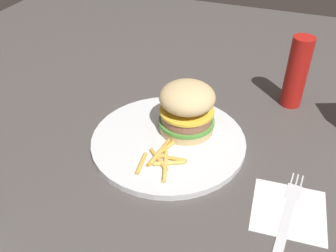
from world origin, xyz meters
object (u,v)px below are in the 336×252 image
Objects in this scene: napkin at (289,210)px; fork at (289,208)px; ketchup_bottle at (297,72)px; sandwich at (187,108)px; fries_pile at (161,158)px; plate at (168,141)px.

fork is (0.00, -0.00, 0.00)m from napkin.
fork is 1.14× the size of ketchup_bottle.
sandwich is at bearing 58.93° from napkin.
fries_pile is at bearing 83.55° from fork.
sandwich is at bearing 135.77° from ketchup_bottle.
plate is 1.65× the size of fork.
fries_pile is at bearing -171.20° from plate.
ketchup_bottle is at bearing -41.89° from plate.
sandwich is 0.25m from napkin.
ketchup_bottle reaches higher than plate.
ketchup_bottle reaches higher than fork.
sandwich is at bearing -7.61° from fries_pile.
fork reaches higher than napkin.
fork is 0.32m from ketchup_bottle.
sandwich is (0.04, -0.02, 0.06)m from plate.
napkin is 0.00m from fork.
fries_pile reaches higher than plate.
fries_pile is 0.22m from fork.
fries_pile is (-0.06, -0.01, 0.01)m from plate.
fork is at bearing -174.14° from ketchup_bottle.
ketchup_bottle is at bearing -44.23° from sandwich.
sandwich is 0.69× the size of ketchup_bottle.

